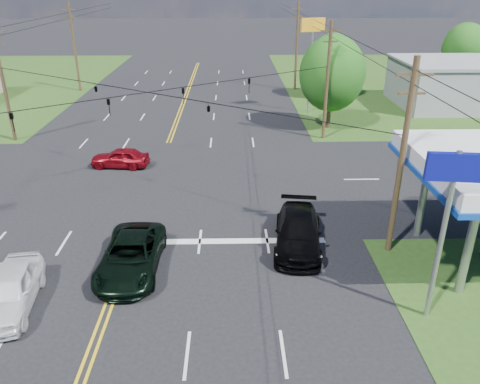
{
  "coord_description": "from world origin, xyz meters",
  "views": [
    {
      "loc": [
        5.15,
        -16.97,
        12.45
      ],
      "look_at": [
        5.63,
        6.0,
        1.9
      ],
      "focal_mm": 35.0,
      "sensor_mm": 36.0,
      "label": 1
    }
  ],
  "objects_px": {
    "pole_right_far": "(297,46)",
    "pole_left_far": "(74,46)",
    "suv_black": "(298,232)",
    "pickup_dkgreen": "(131,256)",
    "pole_se": "(402,158)",
    "pole_ne": "(327,80)",
    "tree_right_a": "(332,74)",
    "pickup_white": "(9,290)",
    "polesign_se": "(451,194)",
    "tree_far_r": "(464,48)",
    "retail_ne": "(466,85)",
    "tree_right_b": "(332,59)",
    "pole_nw": "(3,81)"
  },
  "relations": [
    {
      "from": "tree_right_a",
      "to": "suv_black",
      "type": "bearing_deg",
      "value": -105.02
    },
    {
      "from": "tree_right_a",
      "to": "pole_right_far",
      "type": "bearing_deg",
      "value": 93.58
    },
    {
      "from": "suv_black",
      "to": "pickup_white",
      "type": "bearing_deg",
      "value": -152.01
    },
    {
      "from": "pole_left_far",
      "to": "tree_right_b",
      "type": "relative_size",
      "value": 1.41
    },
    {
      "from": "retail_ne",
      "to": "polesign_se",
      "type": "bearing_deg",
      "value": -116.57
    },
    {
      "from": "pickup_white",
      "to": "suv_black",
      "type": "bearing_deg",
      "value": 13.49
    },
    {
      "from": "pole_se",
      "to": "pole_nw",
      "type": "distance_m",
      "value": 31.62
    },
    {
      "from": "pole_right_far",
      "to": "pole_left_far",
      "type": "bearing_deg",
      "value": 180.0
    },
    {
      "from": "tree_far_r",
      "to": "pole_right_far",
      "type": "bearing_deg",
      "value": -174.56
    },
    {
      "from": "tree_right_a",
      "to": "tree_far_r",
      "type": "height_order",
      "value": "tree_right_a"
    },
    {
      "from": "pole_right_far",
      "to": "pickup_dkgreen",
      "type": "distance_m",
      "value": 40.73
    },
    {
      "from": "pole_nw",
      "to": "pole_left_far",
      "type": "height_order",
      "value": "pole_left_far"
    },
    {
      "from": "retail_ne",
      "to": "pickup_dkgreen",
      "type": "xyz_separation_m",
      "value": [
        -29.5,
        -30.51,
        -1.41
      ]
    },
    {
      "from": "polesign_se",
      "to": "pole_left_far",
      "type": "bearing_deg",
      "value": 121.76
    },
    {
      "from": "tree_far_r",
      "to": "pickup_dkgreen",
      "type": "xyz_separation_m",
      "value": [
        -33.5,
        -40.51,
        -3.76
      ]
    },
    {
      "from": "pole_left_far",
      "to": "polesign_se",
      "type": "bearing_deg",
      "value": -58.24
    },
    {
      "from": "pole_nw",
      "to": "pole_ne",
      "type": "bearing_deg",
      "value": 0.0
    },
    {
      "from": "pickup_dkgreen",
      "to": "pickup_white",
      "type": "xyz_separation_m",
      "value": [
        -4.46,
        -2.59,
        0.04
      ]
    },
    {
      "from": "tree_far_r",
      "to": "pickup_white",
      "type": "distance_m",
      "value": 57.56
    },
    {
      "from": "pole_se",
      "to": "suv_black",
      "type": "distance_m",
      "value": 6.11
    },
    {
      "from": "retail_ne",
      "to": "pole_ne",
      "type": "bearing_deg",
      "value": -147.09
    },
    {
      "from": "pole_nw",
      "to": "pole_right_far",
      "type": "distance_m",
      "value": 32.2
    },
    {
      "from": "tree_far_r",
      "to": "polesign_se",
      "type": "bearing_deg",
      "value": -115.51
    },
    {
      "from": "pickup_white",
      "to": "tree_right_b",
      "type": "bearing_deg",
      "value": 54.33
    },
    {
      "from": "suv_black",
      "to": "pickup_dkgreen",
      "type": "bearing_deg",
      "value": -158.18
    },
    {
      "from": "pole_right_far",
      "to": "pickup_dkgreen",
      "type": "xyz_separation_m",
      "value": [
        -12.5,
        -38.51,
        -4.38
      ]
    },
    {
      "from": "pole_se",
      "to": "pole_ne",
      "type": "height_order",
      "value": "same"
    },
    {
      "from": "pole_right_far",
      "to": "tree_right_a",
      "type": "height_order",
      "value": "pole_right_far"
    },
    {
      "from": "pole_ne",
      "to": "suv_black",
      "type": "distance_m",
      "value": 18.53
    },
    {
      "from": "retail_ne",
      "to": "tree_right_a",
      "type": "distance_m",
      "value": 18.09
    },
    {
      "from": "pickup_white",
      "to": "tree_far_r",
      "type": "bearing_deg",
      "value": 41.83
    },
    {
      "from": "pole_ne",
      "to": "suv_black",
      "type": "relative_size",
      "value": 1.69
    },
    {
      "from": "pickup_white",
      "to": "polesign_se",
      "type": "bearing_deg",
      "value": -9.82
    },
    {
      "from": "tree_far_r",
      "to": "pickup_white",
      "type": "bearing_deg",
      "value": -131.37
    },
    {
      "from": "pole_se",
      "to": "pole_right_far",
      "type": "distance_m",
      "value": 37.0
    },
    {
      "from": "pole_nw",
      "to": "suv_black",
      "type": "height_order",
      "value": "pole_nw"
    },
    {
      "from": "suv_black",
      "to": "pickup_white",
      "type": "relative_size",
      "value": 1.15
    },
    {
      "from": "pole_nw",
      "to": "tree_right_a",
      "type": "xyz_separation_m",
      "value": [
        27.0,
        3.0,
        -0.05
      ]
    },
    {
      "from": "pole_se",
      "to": "pickup_dkgreen",
      "type": "relative_size",
      "value": 1.68
    },
    {
      "from": "pole_left_far",
      "to": "pickup_dkgreen",
      "type": "distance_m",
      "value": 41.04
    },
    {
      "from": "pickup_white",
      "to": "pole_ne",
      "type": "bearing_deg",
      "value": 45.7
    },
    {
      "from": "tree_right_a",
      "to": "pickup_white",
      "type": "height_order",
      "value": "tree_right_a"
    },
    {
      "from": "tree_right_a",
      "to": "pickup_white",
      "type": "distance_m",
      "value": 31.13
    },
    {
      "from": "pole_ne",
      "to": "tree_right_a",
      "type": "height_order",
      "value": "pole_ne"
    },
    {
      "from": "pole_left_far",
      "to": "pickup_white",
      "type": "bearing_deg",
      "value": -77.6
    },
    {
      "from": "pole_se",
      "to": "pole_left_far",
      "type": "relative_size",
      "value": 0.95
    },
    {
      "from": "pickup_white",
      "to": "polesign_se",
      "type": "distance_m",
      "value": 17.6
    },
    {
      "from": "tree_right_a",
      "to": "pole_ne",
      "type": "bearing_deg",
      "value": -108.43
    },
    {
      "from": "pickup_dkgreen",
      "to": "pole_left_far",
      "type": "bearing_deg",
      "value": 110.01
    },
    {
      "from": "pole_right_far",
      "to": "polesign_se",
      "type": "bearing_deg",
      "value": -90.0
    }
  ]
}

